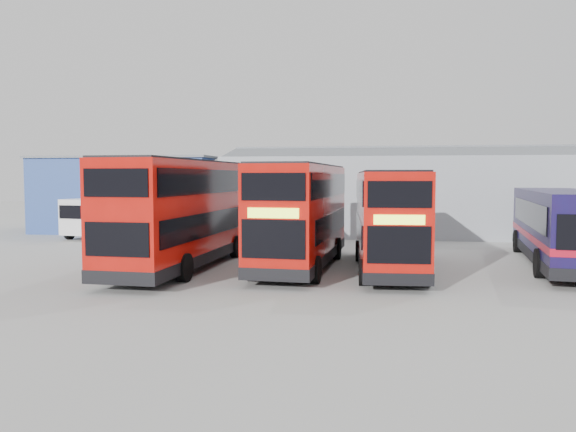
{
  "coord_description": "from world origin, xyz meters",
  "views": [
    {
      "loc": [
        2.33,
        -19.59,
        3.76
      ],
      "look_at": [
        -1.15,
        3.94,
        2.1
      ],
      "focal_mm": 35.0,
      "sensor_mm": 36.0,
      "label": 1
    }
  ],
  "objects": [
    {
      "name": "ground_plane",
      "position": [
        0.0,
        0.0,
        0.0
      ],
      "size": [
        120.0,
        120.0,
        0.0
      ],
      "primitive_type": "plane",
      "color": "#999994",
      "rests_on": "ground"
    },
    {
      "name": "office_block",
      "position": [
        -14.0,
        17.99,
        2.58
      ],
      "size": [
        12.3,
        8.32,
        5.12
      ],
      "color": "navy",
      "rests_on": "ground"
    },
    {
      "name": "maintenance_shed",
      "position": [
        8.0,
        20.0,
        2.6
      ],
      "size": [
        30.5,
        12.0,
        5.89
      ],
      "color": "#9398A0",
      "rests_on": "ground"
    },
    {
      "name": "double_decker_left",
      "position": [
        -5.3,
        2.25,
        2.21
      ],
      "size": [
        3.13,
        10.64,
        4.45
      ],
      "rotation": [
        0.0,
        0.0,
        3.09
      ],
      "color": "#B5110A",
      "rests_on": "ground"
    },
    {
      "name": "double_decker_centre",
      "position": [
        -0.49,
        3.46,
        2.13
      ],
      "size": [
        3.11,
        10.24,
        4.27
      ],
      "rotation": [
        0.0,
        0.0,
        -0.07
      ],
      "color": "#B5110A",
      "rests_on": "ground"
    },
    {
      "name": "double_decker_right",
      "position": [
        3.01,
        3.1,
        1.98
      ],
      "size": [
        2.75,
        9.53,
        3.99
      ],
      "rotation": [
        0.0,
        0.0,
        0.05
      ],
      "color": "#B5110A",
      "rests_on": "ground"
    },
    {
      "name": "single_decker_blue",
      "position": [
        10.3,
        5.33,
        1.59
      ],
      "size": [
        4.31,
        12.02,
        3.19
      ],
      "rotation": [
        0.0,
        0.0,
        3.0
      ],
      "color": "#0F0D3A",
      "rests_on": "ground"
    },
    {
      "name": "panel_van",
      "position": [
        -14.25,
        13.39,
        1.37
      ],
      "size": [
        3.06,
        5.87,
        2.45
      ],
      "rotation": [
        0.0,
        0.0,
        -0.15
      ],
      "color": "silver",
      "rests_on": "ground"
    }
  ]
}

